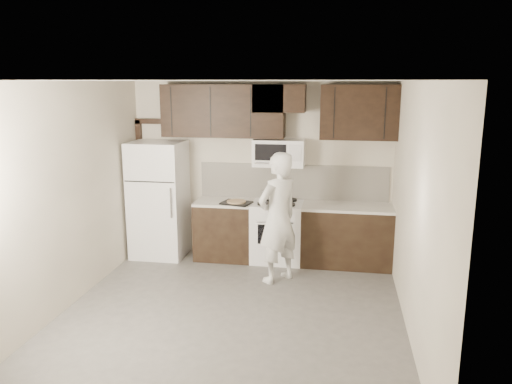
% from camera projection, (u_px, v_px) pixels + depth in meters
% --- Properties ---
extents(floor, '(4.50, 4.50, 0.00)m').
position_uv_depth(floor, '(231.00, 315.00, 5.87)').
color(floor, '#54524F').
rests_on(floor, ground).
extents(back_wall, '(4.00, 0.00, 4.00)m').
position_uv_depth(back_wall, '(261.00, 170.00, 7.74)').
color(back_wall, '#B9B09D').
rests_on(back_wall, ground).
extents(ceiling, '(4.50, 4.50, 0.00)m').
position_uv_depth(ceiling, '(228.00, 81.00, 5.28)').
color(ceiling, white).
rests_on(ceiling, back_wall).
extents(counter_run, '(2.95, 0.64, 0.91)m').
position_uv_depth(counter_run, '(297.00, 233.00, 7.54)').
color(counter_run, black).
rests_on(counter_run, floor).
extents(stove, '(0.76, 0.66, 0.94)m').
position_uv_depth(stove, '(277.00, 231.00, 7.59)').
color(stove, white).
rests_on(stove, floor).
extents(backsplash, '(2.90, 0.02, 0.54)m').
position_uv_depth(backsplash, '(293.00, 182.00, 7.68)').
color(backsplash, white).
rests_on(backsplash, counter_run).
extents(upper_cabinets, '(3.48, 0.35, 0.78)m').
position_uv_depth(upper_cabinets, '(273.00, 110.00, 7.34)').
color(upper_cabinets, black).
rests_on(upper_cabinets, back_wall).
extents(microwave, '(0.76, 0.42, 0.40)m').
position_uv_depth(microwave, '(279.00, 153.00, 7.44)').
color(microwave, white).
rests_on(microwave, upper_cabinets).
extents(refrigerator, '(0.80, 0.76, 1.80)m').
position_uv_depth(refrigerator, '(159.00, 199.00, 7.74)').
color(refrigerator, white).
rests_on(refrigerator, floor).
extents(door_trim, '(0.50, 0.08, 2.12)m').
position_uv_depth(door_trim, '(143.00, 173.00, 8.04)').
color(door_trim, black).
rests_on(door_trim, floor).
extents(saucepan, '(0.33, 0.19, 0.18)m').
position_uv_depth(saucepan, '(267.00, 195.00, 7.65)').
color(saucepan, silver).
rests_on(saucepan, stove).
extents(baking_tray, '(0.48, 0.41, 0.02)m').
position_uv_depth(baking_tray, '(236.00, 203.00, 7.43)').
color(baking_tray, black).
rests_on(baking_tray, counter_run).
extents(pizza, '(0.34, 0.34, 0.02)m').
position_uv_depth(pizza, '(236.00, 201.00, 7.43)').
color(pizza, '#CFBA8A').
rests_on(pizza, baking_tray).
extents(person, '(0.75, 0.77, 1.79)m').
position_uv_depth(person, '(278.00, 218.00, 6.71)').
color(person, white).
rests_on(person, floor).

